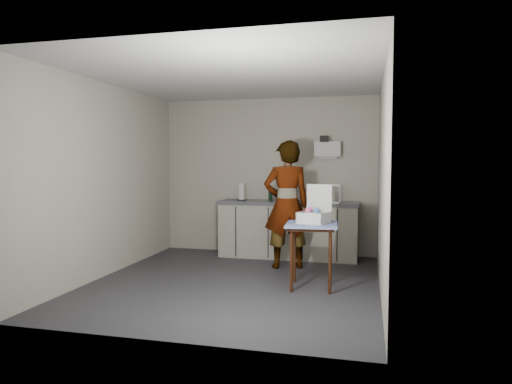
% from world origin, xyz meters
% --- Properties ---
extents(ground, '(4.00, 4.00, 0.00)m').
position_xyz_m(ground, '(0.00, 0.00, 0.00)').
color(ground, '#2C2D32').
rests_on(ground, ground).
extents(wall_back, '(3.60, 0.02, 2.60)m').
position_xyz_m(wall_back, '(0.00, 1.99, 1.30)').
color(wall_back, beige).
rests_on(wall_back, ground).
extents(wall_right, '(0.02, 4.00, 2.60)m').
position_xyz_m(wall_right, '(1.79, 0.00, 1.30)').
color(wall_right, beige).
rests_on(wall_right, ground).
extents(wall_left, '(0.02, 4.00, 2.60)m').
position_xyz_m(wall_left, '(-1.79, 0.00, 1.30)').
color(wall_left, beige).
rests_on(wall_left, ground).
extents(ceiling, '(3.60, 4.00, 0.01)m').
position_xyz_m(ceiling, '(0.00, 0.00, 2.60)').
color(ceiling, silver).
rests_on(ceiling, wall_back).
extents(kitchen_counter, '(2.24, 0.62, 0.91)m').
position_xyz_m(kitchen_counter, '(0.40, 1.70, 0.43)').
color(kitchen_counter, black).
rests_on(kitchen_counter, ground).
extents(wall_shelf, '(0.42, 0.18, 0.37)m').
position_xyz_m(wall_shelf, '(1.00, 1.92, 1.75)').
color(wall_shelf, white).
rests_on(wall_shelf, ground).
extents(side_table, '(0.66, 0.66, 0.79)m').
position_xyz_m(side_table, '(0.98, -0.03, 0.69)').
color(side_table, '#3D1C0D').
rests_on(side_table, ground).
extents(standing_man, '(0.79, 0.66, 1.85)m').
position_xyz_m(standing_man, '(0.50, 0.96, 0.92)').
color(standing_man, '#B2A593').
rests_on(standing_man, ground).
extents(soap_bottle, '(0.12, 0.12, 0.28)m').
position_xyz_m(soap_bottle, '(0.26, 1.68, 1.05)').
color(soap_bottle, black).
rests_on(soap_bottle, kitchen_counter).
extents(soda_can, '(0.06, 0.06, 0.12)m').
position_xyz_m(soda_can, '(0.49, 1.70, 0.97)').
color(soda_can, red).
rests_on(soda_can, kitchen_counter).
extents(dark_bottle, '(0.07, 0.07, 0.22)m').
position_xyz_m(dark_bottle, '(0.10, 1.70, 1.02)').
color(dark_bottle, black).
rests_on(dark_bottle, kitchen_counter).
extents(paper_towel, '(0.16, 0.16, 0.28)m').
position_xyz_m(paper_towel, '(-0.38, 1.69, 1.04)').
color(paper_towel, black).
rests_on(paper_towel, kitchen_counter).
extents(dish_rack, '(0.39, 0.29, 0.28)m').
position_xyz_m(dish_rack, '(1.03, 1.72, 0.97)').
color(dish_rack, white).
rests_on(dish_rack, kitchen_counter).
extents(bakery_box, '(0.42, 0.42, 0.47)m').
position_xyz_m(bakery_box, '(1.00, 0.04, 0.90)').
color(bakery_box, white).
rests_on(bakery_box, side_table).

